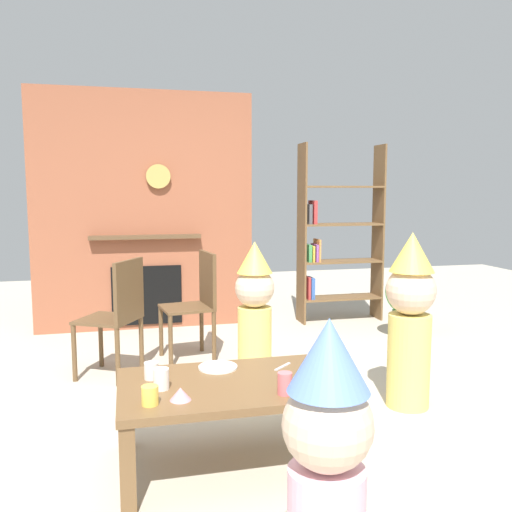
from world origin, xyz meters
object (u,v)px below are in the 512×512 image
object	(u,v)px
paper_cup_far_right	(315,386)
paper_cup_far_left	(151,371)
paper_cup_near_left	(161,379)
child_in_pink	(410,316)
bookshelf	(335,241)
paper_cup_near_right	(150,395)
potted_plant_tall	(408,299)
paper_plate_front	(315,376)
child_with_cone_hat	(327,471)
paper_cup_center	(285,383)
dining_chair_middle	(197,299)
birthday_cake_slice	(180,394)
dining_chair_left	(118,311)
paper_plate_rear	(218,367)
coffee_table	(230,394)
child_by_the_chairs	(255,308)

from	to	relation	value
paper_cup_far_right	paper_cup_far_left	bearing A→B (deg)	149.80
paper_cup_near_left	child_in_pink	xyz separation A→B (m)	(1.62, 0.49, 0.12)
bookshelf	paper_cup_near_right	size ratio (longest dim) A/B	21.64
child_in_pink	potted_plant_tall	size ratio (longest dim) A/B	1.72
paper_plate_front	paper_cup_near_left	bearing A→B (deg)	179.05
child_with_cone_hat	potted_plant_tall	bearing A→B (deg)	-37.60
child_in_pink	paper_cup_near_right	bearing A→B (deg)	1.62
paper_cup_near_right	paper_cup_center	distance (m)	0.63
bookshelf	dining_chair_middle	size ratio (longest dim) A/B	2.11
birthday_cake_slice	dining_chair_left	distance (m)	1.71
paper_cup_near_right	child_in_pink	distance (m)	1.82
paper_plate_rear	coffee_table	bearing A→B (deg)	-83.86
bookshelf	birthday_cake_slice	distance (m)	3.60
child_with_cone_hat	child_in_pink	size ratio (longest dim) A/B	0.90
coffee_table	paper_cup_far_left	size ratio (longest dim) A/B	12.87
dining_chair_left	dining_chair_middle	size ratio (longest dim) A/B	1.00
paper_cup_center	dining_chair_left	xyz separation A→B (m)	(-0.79, 1.72, 0.02)
coffee_table	potted_plant_tall	xyz separation A→B (m)	(2.10, 1.96, 0.01)
child_in_pink	dining_chair_middle	size ratio (longest dim) A/B	1.27
birthday_cake_slice	paper_plate_rear	bearing A→B (deg)	59.18
paper_cup_far_left	potted_plant_tall	size ratio (longest dim) A/B	0.13
paper_cup_far_right	paper_plate_front	distance (m)	0.28
child_in_pink	paper_cup_far_right	bearing A→B (deg)	19.20
paper_cup_far_left	child_by_the_chairs	xyz separation A→B (m)	(0.80, 1.03, 0.07)
bookshelf	coffee_table	distance (m)	3.32
birthday_cake_slice	coffee_table	bearing A→B (deg)	34.32
dining_chair_middle	child_in_pink	bearing A→B (deg)	123.30
paper_plate_rear	paper_cup_far_left	bearing A→B (deg)	-166.68
coffee_table	paper_cup_near_left	world-z (taller)	paper_cup_near_left
paper_cup_near_left	paper_cup_far_right	bearing A→B (deg)	-20.98
coffee_table	child_by_the_chairs	bearing A→B (deg)	70.78
paper_plate_front	child_in_pink	size ratio (longest dim) A/B	0.15
birthday_cake_slice	paper_cup_near_right	bearing A→B (deg)	-170.81
paper_cup_near_right	child_by_the_chairs	bearing A→B (deg)	59.32
paper_cup_far_left	birthday_cake_slice	xyz separation A→B (m)	(0.12, -0.32, -0.01)
bookshelf	paper_cup_far_right	size ratio (longest dim) A/B	18.09
paper_cup_far_left	paper_cup_far_right	world-z (taller)	paper_cup_far_right
potted_plant_tall	coffee_table	bearing A→B (deg)	-136.92
coffee_table	paper_cup_near_left	size ratio (longest dim) A/B	10.76
paper_cup_far_right	child_with_cone_hat	size ratio (longest dim) A/B	0.10
child_with_cone_hat	dining_chair_left	xyz separation A→B (m)	(-0.66, 2.62, -0.03)
paper_cup_near_right	paper_plate_rear	bearing A→B (deg)	48.39
dining_chair_middle	potted_plant_tall	distance (m)	2.04
coffee_table	paper_cup_center	bearing A→B (deg)	-45.41
paper_cup_near_right	child_in_pink	world-z (taller)	child_in_pink
paper_cup_near_right	paper_cup_far_right	distance (m)	0.77
paper_cup_center	child_in_pink	xyz separation A→B (m)	(1.05, 0.70, 0.11)
paper_cup_near_left	child_by_the_chairs	distance (m)	1.41
birthday_cake_slice	child_by_the_chairs	world-z (taller)	child_by_the_chairs
paper_cup_near_right	birthday_cake_slice	size ratio (longest dim) A/B	0.88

